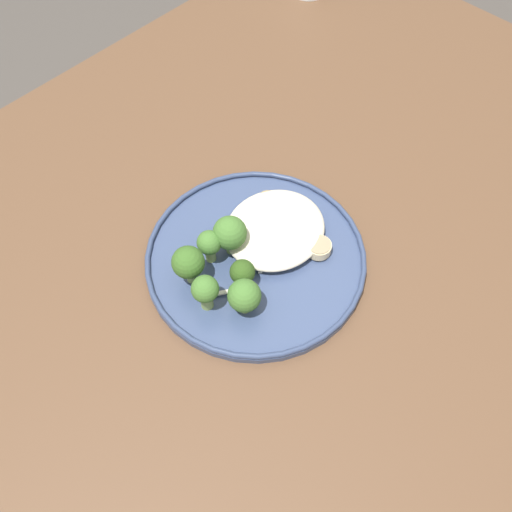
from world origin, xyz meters
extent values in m
plane|color=#47423D|center=(0.00, 0.00, 0.00)|extent=(6.00, 6.00, 0.00)
cube|color=brown|center=(0.00, 0.00, 0.72)|extent=(1.40, 1.00, 0.04)
cube|color=#4B3422|center=(-0.64, -0.44, 0.35)|extent=(0.06, 0.06, 0.70)
cylinder|color=#38476B|center=(0.00, 0.00, 0.74)|extent=(0.29, 0.29, 0.01)
torus|color=#334162|center=(0.00, 0.00, 0.75)|extent=(0.29, 0.29, 0.01)
ellipsoid|color=beige|center=(-0.04, -0.01, 0.76)|extent=(0.14, 0.13, 0.03)
cylinder|color=#DBB77A|center=(-0.07, -0.05, 0.76)|extent=(0.02, 0.02, 0.01)
cylinder|color=#8E774F|center=(-0.07, -0.05, 0.77)|extent=(0.02, 0.02, 0.00)
cylinder|color=#DBB77A|center=(-0.09, -0.02, 0.76)|extent=(0.03, 0.03, 0.01)
cylinder|color=#8E774F|center=(-0.09, -0.02, 0.77)|extent=(0.03, 0.03, 0.00)
cylinder|color=#DBB77A|center=(-0.02, -0.03, 0.76)|extent=(0.04, 0.04, 0.02)
cylinder|color=#8E774F|center=(-0.02, -0.03, 0.77)|extent=(0.03, 0.03, 0.00)
cylinder|color=beige|center=(-0.01, 0.02, 0.76)|extent=(0.03, 0.03, 0.01)
cylinder|color=#988766|center=(-0.01, 0.02, 0.77)|extent=(0.02, 0.02, 0.00)
cylinder|color=#DBB77A|center=(-0.03, -0.01, 0.76)|extent=(0.04, 0.04, 0.01)
cylinder|color=#8E774F|center=(-0.03, -0.01, 0.77)|extent=(0.03, 0.03, 0.00)
cylinder|color=beige|center=(-0.06, 0.05, 0.76)|extent=(0.03, 0.03, 0.01)
cylinder|color=#988766|center=(-0.06, 0.05, 0.77)|extent=(0.03, 0.03, 0.00)
cylinder|color=beige|center=(-0.03, -0.05, 0.76)|extent=(0.03, 0.03, 0.01)
cylinder|color=#988766|center=(-0.03, -0.05, 0.77)|extent=(0.03, 0.03, 0.00)
cylinder|color=#7A994C|center=(0.04, 0.02, 0.76)|extent=(0.02, 0.02, 0.02)
sphere|color=#2D4C19|center=(0.04, 0.02, 0.78)|extent=(0.03, 0.03, 0.03)
cylinder|color=#89A356|center=(0.09, 0.01, 0.76)|extent=(0.02, 0.02, 0.03)
sphere|color=#42702D|center=(0.09, 0.01, 0.79)|extent=(0.03, 0.03, 0.03)
cylinder|color=#89A356|center=(0.04, -0.04, 0.76)|extent=(0.02, 0.02, 0.03)
sphere|color=#42702D|center=(0.04, -0.04, 0.79)|extent=(0.03, 0.03, 0.03)
cylinder|color=#89A356|center=(0.08, -0.04, 0.76)|extent=(0.01, 0.01, 0.03)
sphere|color=#386023|center=(0.08, -0.04, 0.79)|extent=(0.04, 0.04, 0.04)
cylinder|color=#7A994C|center=(0.02, -0.03, 0.76)|extent=(0.02, 0.02, 0.02)
sphere|color=#42702D|center=(0.02, -0.03, 0.79)|extent=(0.04, 0.04, 0.04)
cylinder|color=#89A356|center=(0.06, 0.04, 0.76)|extent=(0.02, 0.02, 0.02)
sphere|color=#42702D|center=(0.06, 0.04, 0.78)|extent=(0.04, 0.04, 0.04)
cube|color=silver|center=(0.07, 0.01, 0.75)|extent=(0.05, 0.04, 0.00)
cube|color=silver|center=(0.00, 0.01, 0.75)|extent=(0.03, 0.04, 0.00)
camera|label=1|loc=(0.29, 0.28, 1.36)|focal=39.16mm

